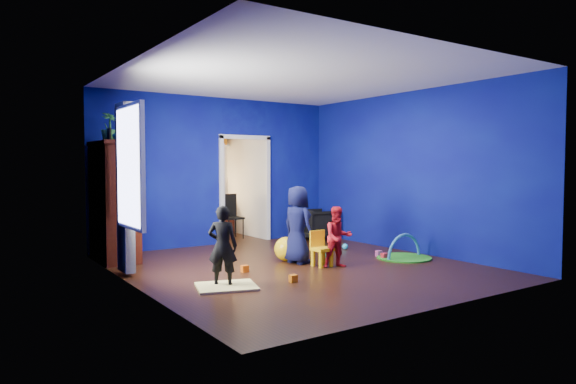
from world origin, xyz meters
TOP-DOWN VIEW (x-y plane):
  - floor at (0.00, 0.00)m, footprint 5.00×5.50m
  - ceiling at (0.00, 0.00)m, footprint 5.00×5.50m
  - wall_back at (0.00, 2.75)m, footprint 5.00×0.02m
  - wall_front at (0.00, -2.75)m, footprint 5.00×0.02m
  - wall_left at (-2.50, 0.00)m, footprint 0.02×5.50m
  - wall_right at (2.50, 0.00)m, footprint 0.02×5.50m
  - alcove at (0.60, 3.62)m, footprint 1.00×1.75m
  - armchair at (2.03, 2.20)m, footprint 0.75×0.73m
  - child_black at (-1.54, -0.49)m, footprint 0.46×0.44m
  - child_navy at (0.17, 0.25)m, footprint 0.46×0.65m
  - toddler_red at (0.48, -0.38)m, footprint 0.54×0.47m
  - vase at (-2.20, 1.79)m, footprint 0.21×0.21m
  - potted_plant at (-2.20, 2.31)m, footprint 0.36×0.36m
  - tv_armoire at (-2.20, 2.09)m, footprint 0.58×1.14m
  - crt_tv at (-2.16, 2.09)m, footprint 0.46×0.70m
  - yellow_blanket at (-1.54, -0.59)m, footprint 0.89×0.79m
  - hopper_ball at (0.12, 0.50)m, footprint 0.40×0.40m
  - kid_chair at (0.33, -0.18)m, footprint 0.28×0.28m
  - play_mat at (1.90, -0.42)m, footprint 0.91×0.91m
  - toy_arch at (1.90, -0.42)m, footprint 0.81×0.09m
  - window_left at (-2.48, 0.35)m, footprint 0.03×0.95m
  - curtain at (-2.37, 0.90)m, footprint 0.14×0.42m
  - doorway at (0.60, 2.75)m, footprint 1.16×0.10m
  - study_desk at (0.60, 4.26)m, footprint 0.88×0.44m
  - desk_monitor at (0.60, 4.38)m, footprint 0.40×0.05m
  - desk_lamp at (0.32, 4.32)m, footprint 0.14×0.14m
  - folding_chair at (0.60, 3.30)m, footprint 0.40×0.40m
  - book_shelf at (0.60, 4.37)m, footprint 0.88×0.24m
  - toy_0 at (1.58, -0.27)m, footprint 0.10×0.08m
  - toy_1 at (1.69, 0.86)m, footprint 0.11×0.11m
  - toy_2 at (-0.65, -0.82)m, footprint 0.10×0.08m
  - toy_3 at (0.73, 0.28)m, footprint 0.11×0.11m
  - toy_4 at (1.68, -0.04)m, footprint 0.10×0.08m
  - toy_5 at (-0.87, 0.12)m, footprint 0.10×0.08m

SIDE VIEW (x-z plane):
  - floor at x=0.00m, z-range -0.01..0.01m
  - play_mat at x=1.90m, z-range 0.00..0.02m
  - yellow_blanket at x=-1.54m, z-range 0.00..0.03m
  - toy_arch at x=1.90m, z-range -0.39..0.43m
  - toy_0 at x=1.58m, z-range 0.00..0.10m
  - toy_2 at x=-0.65m, z-range 0.00..0.10m
  - toy_4 at x=1.68m, z-range 0.00..0.10m
  - toy_5 at x=-0.87m, z-range 0.00..0.10m
  - toy_1 at x=1.69m, z-range 0.00..0.11m
  - toy_3 at x=0.73m, z-range 0.00..0.11m
  - hopper_ball at x=0.12m, z-range 0.00..0.40m
  - kid_chair at x=0.33m, z-range 0.00..0.50m
  - armchair at x=2.03m, z-range 0.00..0.64m
  - study_desk at x=0.60m, z-range 0.00..0.75m
  - folding_chair at x=0.60m, z-range 0.00..0.92m
  - toddler_red at x=0.48m, z-range 0.00..0.94m
  - child_black at x=-1.54m, z-range 0.00..1.05m
  - child_navy at x=0.17m, z-range 0.00..1.24m
  - desk_lamp at x=0.32m, z-range 0.86..1.00m
  - desk_monitor at x=0.60m, z-range 0.79..1.11m
  - tv_armoire at x=-2.20m, z-range 0.00..1.96m
  - crt_tv at x=-2.16m, z-range 0.75..1.29m
  - doorway at x=0.60m, z-range 0.00..2.10m
  - alcove at x=0.60m, z-range 0.00..2.50m
  - curtain at x=-2.37m, z-range 0.05..2.45m
  - wall_back at x=0.00m, z-range 0.00..2.90m
  - wall_front at x=0.00m, z-range 0.00..2.90m
  - wall_left at x=-2.50m, z-range 0.00..2.90m
  - wall_right at x=2.50m, z-range 0.00..2.90m
  - window_left at x=-2.48m, z-range 0.77..2.33m
  - book_shelf at x=0.60m, z-range 2.00..2.04m
  - vase at x=-2.20m, z-range 1.96..2.15m
  - potted_plant at x=-2.20m, z-range 1.96..2.45m
  - ceiling at x=0.00m, z-range 2.90..2.90m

